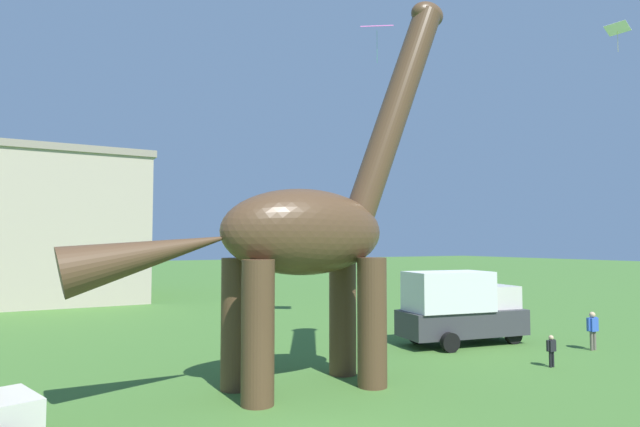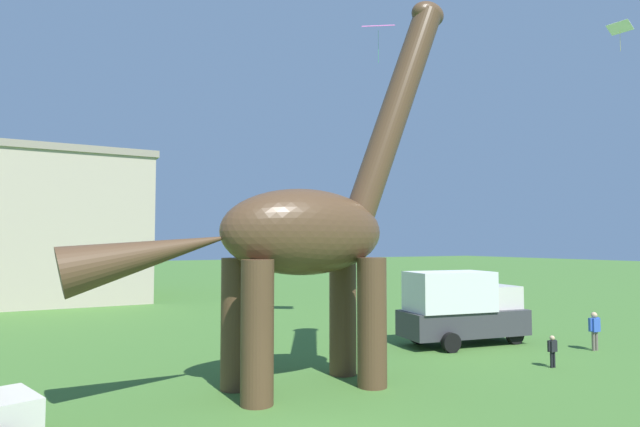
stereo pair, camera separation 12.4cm
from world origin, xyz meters
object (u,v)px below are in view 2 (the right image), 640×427
at_px(parked_box_truck, 461,307).
at_px(kite_high_right, 620,28).
at_px(person_photographer, 552,348).
at_px(person_vendor_side, 594,327).
at_px(kite_trailing, 378,26).
at_px(dinosaur_sculpture, 303,232).

xyz_separation_m(parked_box_truck, kite_high_right, (8.18, -2.47, 13.26)).
xyz_separation_m(person_photographer, kite_high_right, (8.35, 2.25, 14.22)).
xyz_separation_m(person_vendor_side, kite_trailing, (-5.31, 7.82, 14.59)).
height_order(dinosaur_sculpture, person_vendor_side, dinosaur_sculpture).
bearing_deg(dinosaur_sculpture, person_vendor_side, -37.32).
relative_size(person_photographer, kite_trailing, 0.51).
bearing_deg(person_vendor_side, dinosaur_sculpture, 125.94).
distance_m(parked_box_truck, person_vendor_side, 5.37).
distance_m(dinosaur_sculpture, parked_box_truck, 10.15).
distance_m(person_photographer, kite_high_right, 16.64).
height_order(parked_box_truck, kite_trailing, kite_trailing).
distance_m(dinosaur_sculpture, kite_high_right, 20.12).
height_order(parked_box_truck, person_vendor_side, parked_box_truck).
relative_size(person_photographer, kite_high_right, 0.84).
bearing_deg(dinosaur_sculpture, person_photographer, -45.84).
bearing_deg(kite_trailing, kite_high_right, -35.03).
bearing_deg(dinosaur_sculpture, parked_box_truck, -16.95).
bearing_deg(person_photographer, kite_high_right, 158.49).
bearing_deg(person_vendor_side, parked_box_truck, 86.84).
distance_m(dinosaur_sculpture, person_photographer, 10.13).
height_order(kite_trailing, kite_high_right, kite_trailing).
xyz_separation_m(parked_box_truck, person_vendor_side, (3.93, -3.59, -0.69)).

